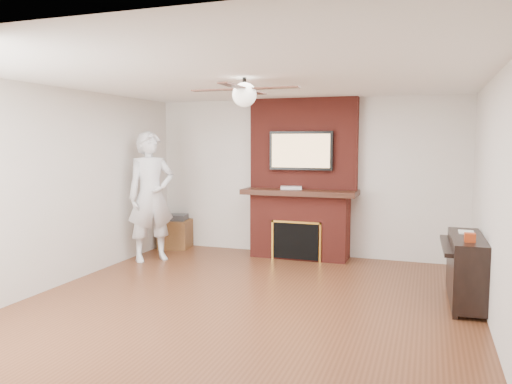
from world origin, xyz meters
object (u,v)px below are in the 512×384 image
(person, at_px, (151,196))
(side_table, at_px, (175,232))
(fireplace, at_px, (301,194))
(piano, at_px, (466,268))

(person, distance_m, side_table, 1.18)
(fireplace, relative_size, person, 1.26)
(person, bearing_deg, fireplace, -23.03)
(piano, bearing_deg, fireplace, 142.73)
(person, bearing_deg, piano, -57.17)
(fireplace, bearing_deg, piano, -35.89)
(side_table, bearing_deg, fireplace, -8.19)
(fireplace, xyz_separation_m, person, (-2.10, -1.00, -0.01))
(fireplace, height_order, person, fireplace)
(person, bearing_deg, side_table, 47.62)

